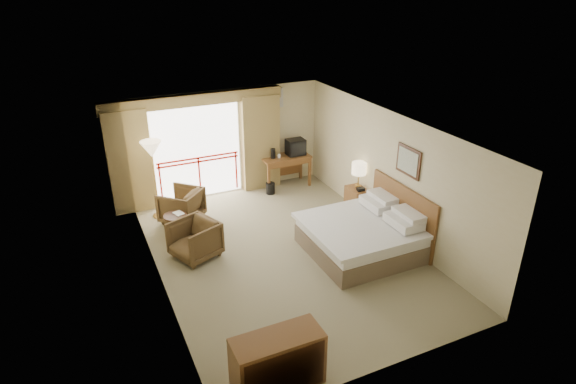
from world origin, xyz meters
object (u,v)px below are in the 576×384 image
desk (284,162)px  dresser (278,361)px  table_lamp (359,169)px  tv (296,147)px  armchair_far (183,220)px  floor_lamp (152,152)px  armchair_near (196,256)px  nightstand (358,201)px  wastebasket (270,188)px  side_table (176,222)px  bed (362,235)px

desk → dresser: 6.99m
table_lamp → tv: size_ratio=1.27×
armchair_far → dresser: size_ratio=0.68×
armchair_far → floor_lamp: (-0.45, 0.46, 1.61)m
armchair_near → nightstand: bearing=71.3°
wastebasket → armchair_near: (-2.58, -2.18, -0.15)m
desk → floor_lamp: size_ratio=0.69×
armchair_far → nightstand: bearing=114.6°
nightstand → table_lamp: size_ratio=1.11×
tv → desk: bearing=173.6°
side_table → nightstand: bearing=-9.2°
floor_lamp → dresser: bearing=-85.3°
table_lamp → tv: 2.26m
tv → floor_lamp: (-3.77, -0.35, 0.55)m
bed → nightstand: size_ratio=3.18×
armchair_far → bed: bearing=90.8°
side_table → wastebasket: bearing=24.4°
table_lamp → dresser: 5.67m
table_lamp → armchair_near: size_ratio=0.70×
armchair_far → armchair_near: (-0.13, -1.66, 0.00)m
wastebasket → side_table: (-2.75, -1.25, 0.23)m
side_table → dresser: size_ratio=0.43×
wastebasket → armchair_far: size_ratio=0.34×
wastebasket → armchair_near: size_ratio=0.34×
nightstand → desk: 2.48m
nightstand → dresser: dresser is taller
desk → tv: (0.30, -0.06, 0.40)m
desk → tv: tv is taller
wastebasket → armchair_far: 2.51m
floor_lamp → side_table: bearing=-82.9°
nightstand → armchair_far: 4.18m
desk → floor_lamp: 3.63m
nightstand → table_lamp: table_lamp is taller
armchair_near → side_table: size_ratio=1.58×
nightstand → armchair_near: 4.06m
armchair_near → floor_lamp: (-0.32, 2.12, 1.61)m
desk → floor_lamp: (-3.47, -0.42, 0.95)m
desk → table_lamp: bearing=-72.6°
dresser → desk: bearing=67.7°
desk → armchair_near: size_ratio=1.51×
nightstand → wastebasket: (-1.46, 1.93, -0.19)m
armchair_near → dresser: (0.17, -3.78, 0.42)m
wastebasket → dresser: bearing=-112.1°
desk → armchair_near: 4.10m
wastebasket → side_table: 3.03m
desk → tv: size_ratio=2.75×
floor_lamp → dresser: size_ratio=1.48×
nightstand → wastebasket: size_ratio=2.26×
wastebasket → armchair_near: 3.38m
table_lamp → side_table: bearing=171.5°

